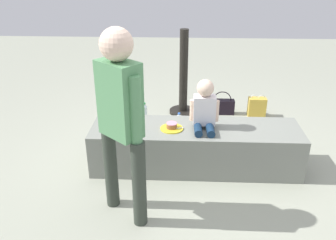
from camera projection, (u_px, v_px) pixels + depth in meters
ground_plane at (195, 166)px, 3.67m from camera, size 12.00×12.00×0.00m
concrete_ledge at (195, 147)px, 3.57m from camera, size 2.04×0.55×0.43m
child_seated at (205, 108)px, 3.39m from camera, size 0.28×0.32×0.48m
adult_standing at (120, 112)px, 2.61m from camera, size 0.37×0.35×1.54m
cake_plate at (172, 127)px, 3.45m from camera, size 0.22×0.22×0.07m
gift_bag at (257, 107)px, 4.72m from camera, size 0.23×0.12×0.30m
railing_post at (183, 83)px, 4.69m from camera, size 0.36×0.36×1.12m
water_bottle_near_gift at (179, 120)px, 4.45m from camera, size 0.07×0.07×0.19m
water_bottle_far_side at (145, 112)px, 4.63m from camera, size 0.07×0.07×0.23m
party_cup_red at (240, 129)px, 4.32m from camera, size 0.09×0.09×0.10m
handbag_black_leather at (222, 106)px, 4.80m from camera, size 0.33×0.12×0.32m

